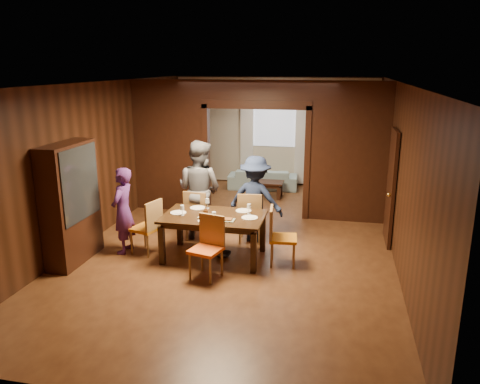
% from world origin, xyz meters
% --- Properties ---
extents(floor, '(9.00, 9.00, 0.00)m').
position_xyz_m(floor, '(0.00, 0.00, 0.00)').
color(floor, '#4B2715').
rests_on(floor, ground).
extents(ceiling, '(5.50, 9.00, 0.02)m').
position_xyz_m(ceiling, '(0.00, 0.00, 2.90)').
color(ceiling, silver).
rests_on(ceiling, room_walls).
extents(room_walls, '(5.52, 9.01, 2.90)m').
position_xyz_m(room_walls, '(0.00, 1.89, 1.51)').
color(room_walls, black).
rests_on(room_walls, floor).
extents(person_purple, '(0.37, 0.56, 1.52)m').
position_xyz_m(person_purple, '(-1.87, -0.98, 0.76)').
color(person_purple, '#4A2161').
rests_on(person_purple, floor).
extents(person_grey, '(1.08, 0.95, 1.87)m').
position_xyz_m(person_grey, '(-0.79, 0.01, 0.94)').
color(person_grey, '#54535A').
rests_on(person_grey, floor).
extents(person_navy, '(1.13, 0.77, 1.61)m').
position_xyz_m(person_navy, '(0.27, 0.07, 0.80)').
color(person_navy, '#1A2442').
rests_on(person_navy, floor).
extents(sofa, '(1.86, 0.84, 0.53)m').
position_xyz_m(sofa, '(-0.20, 3.85, 0.26)').
color(sofa, '#93B7C1').
rests_on(sofa, floor).
extents(serving_bowl, '(0.28, 0.28, 0.07)m').
position_xyz_m(serving_bowl, '(-0.13, -0.84, 0.79)').
color(serving_bowl, black).
rests_on(serving_bowl, dining_table).
extents(dining_table, '(1.70, 1.05, 0.76)m').
position_xyz_m(dining_table, '(-0.26, -0.91, 0.38)').
color(dining_table, black).
rests_on(dining_table, floor).
extents(coffee_table, '(0.80, 0.50, 0.40)m').
position_xyz_m(coffee_table, '(0.04, 3.03, 0.20)').
color(coffee_table, black).
rests_on(coffee_table, floor).
extents(chair_left, '(0.55, 0.55, 0.97)m').
position_xyz_m(chair_left, '(-1.48, -0.95, 0.48)').
color(chair_left, '#C16B12').
rests_on(chair_left, floor).
extents(chair_right, '(0.48, 0.48, 0.97)m').
position_xyz_m(chair_right, '(0.92, -0.93, 0.48)').
color(chair_right, orange).
rests_on(chair_right, floor).
extents(chair_far_l, '(0.48, 0.48, 0.97)m').
position_xyz_m(chair_far_l, '(-0.77, -0.10, 0.48)').
color(chair_far_l, red).
rests_on(chair_far_l, floor).
extents(chair_far_r, '(0.48, 0.48, 0.97)m').
position_xyz_m(chair_far_r, '(0.20, -0.03, 0.48)').
color(chair_far_r, '#D05213').
rests_on(chair_far_r, floor).
extents(chair_near, '(0.54, 0.54, 0.97)m').
position_xyz_m(chair_near, '(-0.19, -1.68, 0.48)').
color(chair_near, '#F05816').
rests_on(chair_near, floor).
extents(hutch, '(0.40, 1.20, 2.00)m').
position_xyz_m(hutch, '(-2.53, -1.50, 1.00)').
color(hutch, black).
rests_on(hutch, floor).
extents(door_right, '(0.06, 0.90, 2.10)m').
position_xyz_m(door_right, '(2.70, 0.50, 1.05)').
color(door_right, black).
rests_on(door_right, floor).
extents(window_far, '(1.20, 0.03, 1.30)m').
position_xyz_m(window_far, '(0.00, 4.44, 1.70)').
color(window_far, silver).
rests_on(window_far, back_wall).
extents(curtain_left, '(0.35, 0.06, 2.40)m').
position_xyz_m(curtain_left, '(-0.75, 4.40, 1.25)').
color(curtain_left, white).
rests_on(curtain_left, back_wall).
extents(curtain_right, '(0.35, 0.06, 2.40)m').
position_xyz_m(curtain_right, '(0.75, 4.40, 1.25)').
color(curtain_right, white).
rests_on(curtain_right, back_wall).
extents(plate_left, '(0.27, 0.27, 0.01)m').
position_xyz_m(plate_left, '(-0.89, -0.91, 0.77)').
color(plate_left, white).
rests_on(plate_left, dining_table).
extents(plate_far_l, '(0.27, 0.27, 0.01)m').
position_xyz_m(plate_far_l, '(-0.65, -0.57, 0.77)').
color(plate_far_l, white).
rests_on(plate_far_l, dining_table).
extents(plate_far_r, '(0.27, 0.27, 0.01)m').
position_xyz_m(plate_far_r, '(0.18, -0.57, 0.77)').
color(plate_far_r, white).
rests_on(plate_far_r, dining_table).
extents(plate_right, '(0.27, 0.27, 0.01)m').
position_xyz_m(plate_right, '(0.35, -0.92, 0.77)').
color(plate_right, white).
rests_on(plate_right, dining_table).
extents(plate_near, '(0.27, 0.27, 0.01)m').
position_xyz_m(plate_near, '(-0.30, -1.23, 0.77)').
color(plate_near, silver).
rests_on(plate_near, dining_table).
extents(platter_a, '(0.30, 0.20, 0.04)m').
position_xyz_m(platter_a, '(-0.33, -1.03, 0.78)').
color(platter_a, gray).
rests_on(platter_a, dining_table).
extents(platter_b, '(0.30, 0.20, 0.04)m').
position_xyz_m(platter_b, '(-0.01, -1.13, 0.78)').
color(platter_b, gray).
rests_on(platter_b, dining_table).
extents(wineglass_left, '(0.08, 0.08, 0.18)m').
position_xyz_m(wineglass_left, '(-0.78, -1.02, 0.85)').
color(wineglass_left, white).
rests_on(wineglass_left, dining_table).
extents(wineglass_far, '(0.08, 0.08, 0.18)m').
position_xyz_m(wineglass_far, '(-0.47, -0.55, 0.85)').
color(wineglass_far, white).
rests_on(wineglass_far, dining_table).
extents(wineglass_right, '(0.08, 0.08, 0.18)m').
position_xyz_m(wineglass_right, '(0.30, -0.72, 0.85)').
color(wineglass_right, silver).
rests_on(wineglass_right, dining_table).
extents(tumbler, '(0.07, 0.07, 0.14)m').
position_xyz_m(tumbler, '(-0.20, -1.15, 0.83)').
color(tumbler, silver).
rests_on(tumbler, dining_table).
extents(condiment_jar, '(0.08, 0.08, 0.11)m').
position_xyz_m(condiment_jar, '(-0.40, -0.92, 0.82)').
color(condiment_jar, '#4C2911').
rests_on(condiment_jar, dining_table).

